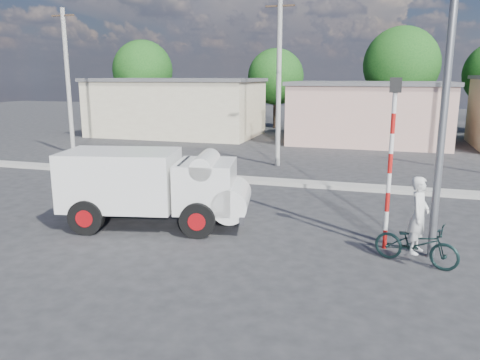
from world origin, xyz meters
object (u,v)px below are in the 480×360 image
(truck, at_px, (156,185))
(streetlight, at_px, (442,50))
(traffic_pole, at_px, (391,150))
(cyclist, at_px, (418,227))
(bicycle, at_px, (416,244))

(truck, bearing_deg, streetlight, -14.01)
(traffic_pole, xyz_separation_m, streetlight, (0.94, -0.30, 2.37))
(truck, bearing_deg, cyclist, -18.74)
(truck, relative_size, cyclist, 3.13)
(streetlight, bearing_deg, bicycle, -112.03)
(cyclist, bearing_deg, traffic_pole, 56.30)
(truck, xyz_separation_m, traffic_pole, (6.54, 0.03, 1.35))
(truck, distance_m, streetlight, 8.35)
(bicycle, bearing_deg, streetlight, -3.75)
(cyclist, relative_size, streetlight, 0.20)
(bicycle, xyz_separation_m, streetlight, (0.24, 0.59, 4.45))
(truck, xyz_separation_m, bicycle, (7.24, -0.87, -0.73))
(traffic_pole, distance_m, streetlight, 2.56)
(streetlight, bearing_deg, cyclist, -112.03)
(truck, distance_m, bicycle, 7.32)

